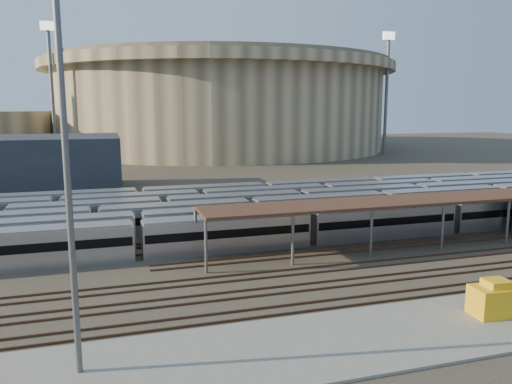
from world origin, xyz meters
The scene contains 11 objects.
ground centered at (0.00, 0.00, 0.00)m, with size 420.00×420.00×0.00m, color #383026.
apron centered at (-5.00, -15.00, 0.10)m, with size 50.00×9.00×0.20m, color gray.
subway_trains centered at (0.71, 18.50, 1.80)m, with size 128.30×23.90×3.60m.
inspection_shed centered at (22.00, 4.00, 4.98)m, with size 60.30×6.00×5.30m.
empty_tracks centered at (0.00, -5.00, 0.09)m, with size 170.00×9.62×0.18m.
stadium centered at (25.00, 140.00, 16.47)m, with size 124.00×124.00×32.50m.
floodlight_0 centered at (-30.00, 110.00, 20.65)m, with size 4.00×1.00×38.40m.
floodlight_2 centered at (70.00, 100.00, 20.65)m, with size 4.00×1.00×38.40m.
floodlight_3 centered at (-10.00, 160.00, 20.65)m, with size 4.00×1.00×38.40m.
yard_light_pole centered at (-18.49, -14.24, 11.26)m, with size 0.81×0.36×21.95m.
yellow_equipment centered at (10.36, -14.56, 1.27)m, with size 3.43×2.14×2.14m, color gold.
Camera 1 is at (-16.44, -42.64, 15.28)m, focal length 35.00 mm.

